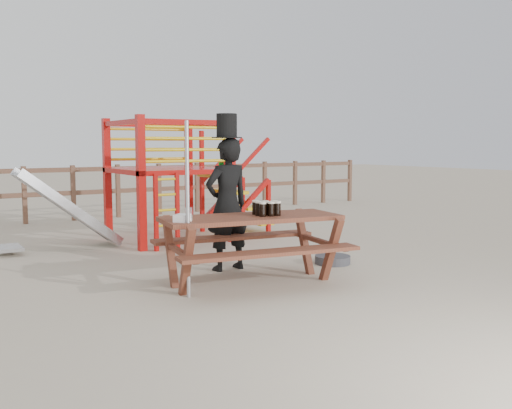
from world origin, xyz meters
name	(u,v)px	position (x,y,z in m)	size (l,w,h in m)	color
ground	(278,282)	(0.00, 0.00, 0.00)	(60.00, 60.00, 0.00)	tan
back_fence	(96,186)	(0.00, 7.00, 0.74)	(15.09, 0.09, 1.20)	brown
playground_fort	(164,178)	(0.12, 3.58, 1.07)	(4.71, 1.84, 2.10)	#AF0F0B
picnic_table	(251,241)	(-0.31, 0.12, 0.51)	(2.30, 1.77, 0.81)	brown
man_with_hat	(227,201)	(-0.17, 0.92, 0.91)	(0.65, 0.45, 2.04)	black
metal_pole	(188,210)	(-1.20, -0.03, 0.95)	(0.04, 0.04, 1.89)	#B2B2B7
parasol_base	(333,260)	(1.25, 0.45, 0.06)	(0.49, 0.49, 0.21)	#38383D
paper_bag	(182,218)	(-1.21, 0.10, 0.85)	(0.18, 0.14, 0.08)	white
stout_pints	(266,208)	(-0.13, 0.05, 0.89)	(0.30, 0.32, 0.17)	black
empty_glasses	(189,215)	(-1.13, 0.10, 0.88)	(0.08, 0.08, 0.15)	silver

